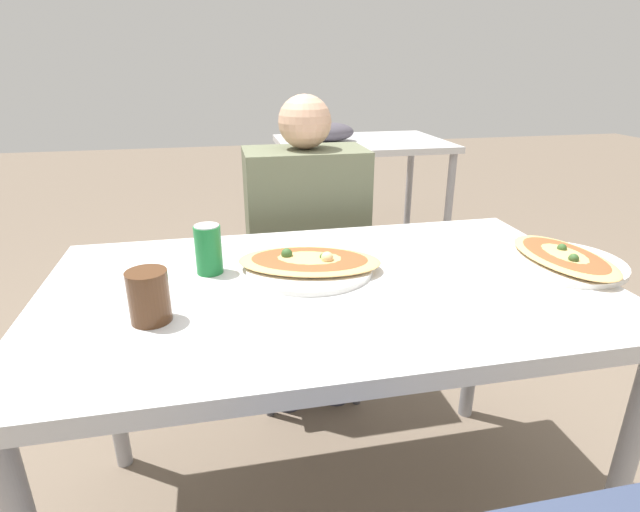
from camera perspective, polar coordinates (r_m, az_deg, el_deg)
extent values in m
cube|color=silver|center=(1.21, 0.94, -3.91)|extent=(1.35, 0.80, 0.04)
cylinder|color=#99999E|center=(1.44, 31.11, -20.91)|extent=(0.05, 0.05, 0.72)
cylinder|color=#99999E|center=(1.72, -22.99, -12.08)|extent=(0.05, 0.05, 0.72)
cylinder|color=#99999E|center=(1.88, 17.33, -8.15)|extent=(0.05, 0.05, 0.72)
cube|color=#2D3851|center=(1.93, -1.71, -3.09)|extent=(0.40, 0.40, 0.04)
cube|color=#2D3851|center=(2.01, -2.72, 5.78)|extent=(0.38, 0.03, 0.48)
cylinder|color=#38383D|center=(1.93, 4.34, -11.20)|extent=(0.03, 0.03, 0.44)
cylinder|color=#38383D|center=(1.88, -5.92, -12.31)|extent=(0.03, 0.03, 0.44)
cylinder|color=#38383D|center=(2.22, 1.94, -6.57)|extent=(0.03, 0.03, 0.44)
cylinder|color=#38383D|center=(2.17, -6.90, -7.38)|extent=(0.03, 0.03, 0.44)
cylinder|color=#2D2D38|center=(1.94, 1.86, -10.33)|extent=(0.10, 0.10, 0.48)
cylinder|color=#2D2D38|center=(1.91, -3.80, -10.93)|extent=(0.10, 0.10, 0.48)
cube|color=#60664C|center=(1.81, -1.63, 4.31)|extent=(0.42, 0.25, 0.50)
sphere|color=tan|center=(1.74, -1.75, 15.08)|extent=(0.18, 0.18, 0.18)
cylinder|color=white|center=(1.27, -1.21, -1.29)|extent=(0.32, 0.32, 0.01)
ellipsoid|color=#E0AD66|center=(1.27, -1.22, -0.58)|extent=(0.40, 0.29, 0.02)
ellipsoid|color=#C14C28|center=(1.27, -1.22, -0.33)|extent=(0.33, 0.24, 0.01)
sphere|color=#335928|center=(1.26, 0.40, -0.09)|extent=(0.02, 0.02, 0.02)
sphere|color=#335928|center=(1.28, -3.82, 0.26)|extent=(0.03, 0.03, 0.03)
sphere|color=beige|center=(1.25, 0.83, -0.19)|extent=(0.03, 0.03, 0.03)
cylinder|color=#197233|center=(1.27, -12.63, 0.70)|extent=(0.07, 0.07, 0.12)
cylinder|color=silver|center=(1.25, -12.86, 3.38)|extent=(0.06, 0.06, 0.00)
cylinder|color=#4C2D19|center=(1.07, -18.97, -4.39)|extent=(0.08, 0.08, 0.11)
cylinder|color=white|center=(1.45, 26.00, -0.67)|extent=(0.31, 0.31, 0.01)
ellipsoid|color=#E0AD66|center=(1.44, 26.11, -0.04)|extent=(0.20, 0.35, 0.02)
ellipsoid|color=#C14C28|center=(1.44, 26.15, 0.18)|extent=(0.17, 0.28, 0.01)
sphere|color=#335928|center=(1.47, 25.92, 0.84)|extent=(0.02, 0.02, 0.02)
sphere|color=#335928|center=(1.40, 26.99, -0.26)|extent=(0.03, 0.03, 0.03)
cube|color=silver|center=(3.43, 4.77, 12.71)|extent=(1.10, 0.80, 0.04)
ellipsoid|color=#4C4751|center=(3.37, 1.11, 13.98)|extent=(0.32, 0.24, 0.12)
cylinder|color=#99999E|center=(3.08, -2.61, 4.44)|extent=(0.05, 0.05, 0.72)
cylinder|color=#99999E|center=(3.37, 14.47, 5.31)|extent=(0.05, 0.05, 0.72)
cylinder|color=#99999E|center=(3.74, -4.36, 7.51)|extent=(0.05, 0.05, 0.72)
cylinder|color=#99999E|center=(3.99, 10.16, 8.12)|extent=(0.05, 0.05, 0.72)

